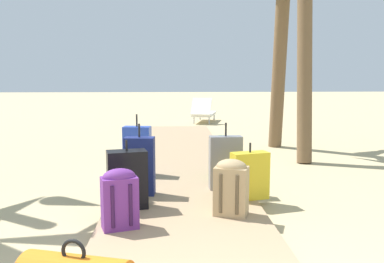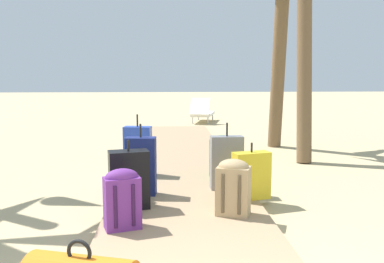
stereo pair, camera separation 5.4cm
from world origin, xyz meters
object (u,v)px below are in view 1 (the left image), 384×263
suitcase_grey (225,162)px  backpack_purple (120,197)px  suitcase_black (127,180)px  suitcase_navy (140,166)px  suitcase_yellow (250,176)px  backpack_tan (231,186)px  backpack_green (221,155)px  lounge_chair (204,112)px  suitcase_blue (137,151)px

suitcase_grey → backpack_purple: bearing=-131.4°
suitcase_black → backpack_purple: size_ratio=1.30×
suitcase_grey → suitcase_navy: bearing=-168.9°
suitcase_black → suitcase_navy: 0.53m
backpack_purple → suitcase_yellow: bearing=32.1°
backpack_tan → backpack_purple: backpack_tan is taller
backpack_tan → backpack_green: bearing=86.9°
suitcase_yellow → suitcase_navy: 1.32m
lounge_chair → suitcase_yellow: bearing=-90.9°
suitcase_black → suitcase_grey: size_ratio=0.89×
suitcase_yellow → backpack_purple: size_ratio=1.15×
backpack_tan → suitcase_grey: bearing=85.9°
suitcase_yellow → suitcase_grey: (-0.23, 0.46, 0.06)m
suitcase_grey → lounge_chair: (0.35, 8.04, -0.09)m
suitcase_navy → backpack_purple: bearing=-95.5°
suitcase_grey → suitcase_navy: size_ratio=0.98×
suitcase_yellow → backpack_purple: bearing=-147.9°
backpack_purple → lounge_chair: bearing=80.7°
suitcase_black → lounge_chair: suitcase_black is taller
suitcase_blue → suitcase_navy: bearing=-83.9°
suitcase_blue → backpack_purple: bearing=-90.0°
backpack_tan → suitcase_grey: size_ratio=0.70×
backpack_green → suitcase_navy: size_ratio=0.70×
backpack_tan → suitcase_navy: bearing=141.4°
suitcase_yellow → backpack_tan: bearing=-118.4°
suitcase_black → suitcase_blue: (-0.01, 1.55, 0.03)m
backpack_green → suitcase_black: bearing=-132.1°
suitcase_grey → backpack_green: bearing=88.7°
suitcase_grey → lounge_chair: 8.05m
suitcase_navy → backpack_purple: 1.13m
suitcase_navy → suitcase_black: bearing=-100.8°
lounge_chair → backpack_tan: bearing=-92.7°
backpack_tan → suitcase_blue: size_ratio=0.67×
suitcase_black → backpack_tan: size_ratio=1.27×
suitcase_black → suitcase_yellow: size_ratio=1.13×
suitcase_yellow → lounge_chair: (0.13, 8.50, -0.03)m
backpack_purple → suitcase_blue: size_ratio=0.66×
backpack_green → backpack_purple: bearing=-121.9°
suitcase_navy → suitcase_blue: bearing=96.1°
backpack_green → suitcase_yellow: (0.21, -1.04, -0.04)m
backpack_tan → lounge_chair: 9.06m
suitcase_grey → lounge_chair: size_ratio=0.52×
suitcase_navy → backpack_green: bearing=36.1°
suitcase_blue → suitcase_grey: bearing=-34.6°
backpack_green → lounge_chair: bearing=87.4°
suitcase_grey → suitcase_blue: 1.44m
suitcase_black → backpack_tan: 1.13m
lounge_chair → suitcase_black: bearing=-99.9°
suitcase_black → backpack_green: bearing=47.9°
suitcase_blue → backpack_green: bearing=-11.2°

